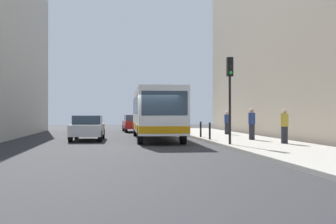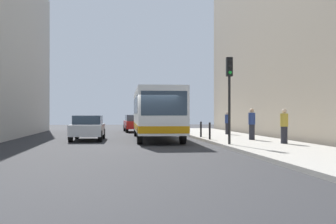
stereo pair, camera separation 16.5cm
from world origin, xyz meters
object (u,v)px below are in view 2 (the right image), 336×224
Objects in this scene: bollard_mid at (201,129)px; pedestrian_mid_sidewalk at (252,124)px; traffic_light at (229,84)px; bollard_near at (210,131)px; car_beside_bus at (88,127)px; pedestrian_far_sidewalk at (228,123)px; car_behind_bus at (135,123)px; pedestrian_near_signal at (284,126)px; bus at (156,111)px.

pedestrian_mid_sidewalk reaches higher than bollard_mid.
traffic_light is 4.40m from bollard_near.
car_beside_bus is 2.80× the size of pedestrian_far_sidewalk.
car_behind_bus reaches higher than bollard_mid.
traffic_light is 2.44× the size of pedestrian_near_signal.
traffic_light is 4.32× the size of bollard_mid.
car_beside_bus is at bearing 41.84° from pedestrian_mid_sidewalk.
bollard_mid is (6.85, -0.04, -0.16)m from car_beside_bus.
car_behind_bus is (-0.77, 10.79, -0.94)m from bus.
bollard_mid is 0.57× the size of pedestrian_near_signal.
pedestrian_mid_sidewalk is (5.00, -3.40, -0.71)m from bus.
pedestrian_far_sidewalk is (5.29, 2.66, -0.79)m from bus.
car_beside_bus reaches higher than bollard_near.
bollard_near is at bearing 102.26° from car_behind_bus.
pedestrian_mid_sidewalk reaches higher than car_beside_bus.
pedestrian_far_sidewalk is at bearing -119.45° from pedestrian_near_signal.
bollard_near is 6.10m from pedestrian_far_sidewalk.
car_behind_bus is (3.34, 11.21, 0.00)m from car_beside_bus.
bus reaches higher than pedestrian_near_signal.
bollard_mid is 3.73m from pedestrian_mid_sidewalk.
pedestrian_mid_sidewalk is (2.26, -2.94, 0.39)m from bollard_mid.
car_beside_bus is (-4.11, -0.42, -0.94)m from bus.
pedestrian_far_sidewalk is (2.54, 5.54, 0.31)m from bollard_near.
pedestrian_far_sidewalk reaches higher than bollard_mid.
pedestrian_far_sidewalk reaches higher than car_beside_bus.
pedestrian_mid_sidewalk is at bearing -110.37° from pedestrian_near_signal.
bollard_near is at bearing 161.80° from car_beside_bus.
car_beside_bus reaches higher than bollard_mid.
pedestrian_near_signal is at bearing -54.71° from pedestrian_far_sidewalk.
pedestrian_near_signal is 3.10m from pedestrian_mid_sidewalk.
bus reaches higher than bollard_mid.
pedestrian_far_sidewalk is at bearing -32.72° from pedestrian_mid_sidewalk.
pedestrian_mid_sidewalk reaches higher than pedestrian_near_signal.
bus is 2.99m from bollard_mid.
pedestrian_mid_sidewalk is 1.08× the size of pedestrian_far_sidewalk.
traffic_light is at bearing -71.46° from pedestrian_far_sidewalk.
bus is at bearing -119.95° from pedestrian_far_sidewalk.
bollard_near is at bearing -81.30° from pedestrian_far_sidewalk.
bollard_mid is at bearing -95.85° from pedestrian_far_sidewalk.
bollard_near is 0.57× the size of pedestrian_near_signal.
bollard_mid is (3.51, -11.25, -0.16)m from car_behind_bus.
traffic_light reaches higher than bus.
pedestrian_far_sidewalk is at bearing -151.93° from bus.
bus is 2.49× the size of car_beside_bus.
pedestrian_mid_sidewalk is at bearing -59.33° from pedestrian_far_sidewalk.
traffic_light is 9.77m from pedestrian_far_sidewalk.
bus is 11.66× the size of bollard_near.
pedestrian_near_signal is 9.10m from pedestrian_far_sidewalk.
pedestrian_far_sidewalk is at bearing 65.34° from bollard_near.
pedestrian_near_signal is 1.05× the size of pedestrian_far_sidewalk.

